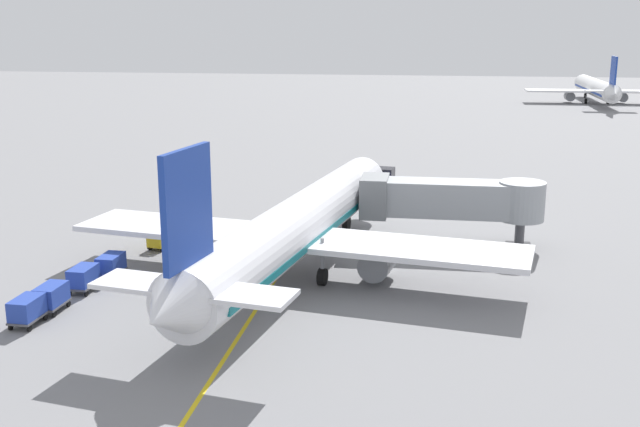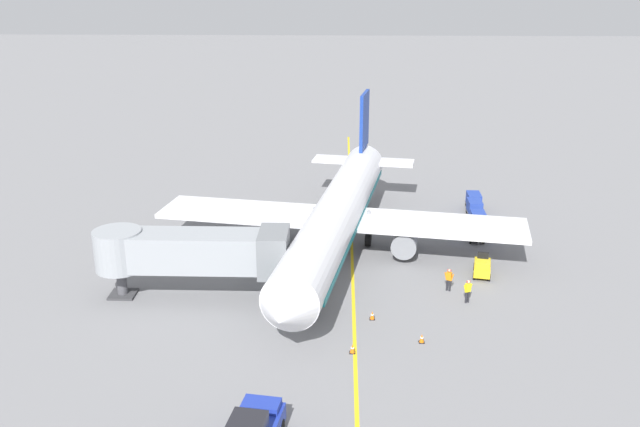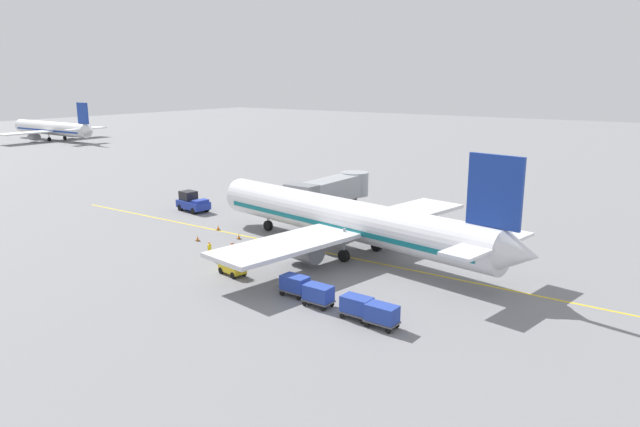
# 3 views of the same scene
# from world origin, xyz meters

# --- Properties ---
(ground_plane) EXTENTS (400.00, 400.00, 0.00)m
(ground_plane) POSITION_xyz_m (0.00, 0.00, 0.00)
(ground_plane) COLOR slate
(gate_lead_in_line) EXTENTS (0.24, 80.00, 0.01)m
(gate_lead_in_line) POSITION_xyz_m (0.00, 0.00, 0.00)
(gate_lead_in_line) COLOR gold
(gate_lead_in_line) RESTS_ON ground
(parked_airliner) EXTENTS (30.45, 37.24, 10.63)m
(parked_airliner) POSITION_xyz_m (1.19, 1.36, 3.19)
(parked_airliner) COLOR silver
(parked_airliner) RESTS_ON ground
(jet_bridge) EXTENTS (13.49, 3.50, 4.98)m
(jet_bridge) POSITION_xyz_m (11.20, 9.96, 3.45)
(jet_bridge) COLOR #93999E
(jet_bridge) RESTS_ON ground
(baggage_tug_lead) EXTENTS (1.72, 2.69, 1.62)m
(baggage_tug_lead) POSITION_xyz_m (-9.74, 5.83, 0.71)
(baggage_tug_lead) COLOR gold
(baggage_tug_lead) RESTS_ON ground
(baggage_cart_front) EXTENTS (1.35, 2.92, 1.58)m
(baggage_cart_front) POSITION_xyz_m (-10.59, -1.51, 0.95)
(baggage_cart_front) COLOR #4C4C51
(baggage_cart_front) RESTS_ON ground
(baggage_cart_second_in_train) EXTENTS (1.35, 2.92, 1.58)m
(baggage_cart_second_in_train) POSITION_xyz_m (-11.25, -4.13, 0.95)
(baggage_cart_second_in_train) COLOR #4C4C51
(baggage_cart_second_in_train) RESTS_ON ground
(baggage_cart_third_in_train) EXTENTS (1.35, 2.92, 1.58)m
(baggage_cart_third_in_train) POSITION_xyz_m (-11.54, -7.57, 0.95)
(baggage_cart_third_in_train) COLOR #4C4C51
(baggage_cart_third_in_train) RESTS_ON ground
(baggage_cart_tail_end) EXTENTS (1.35, 2.92, 1.58)m
(baggage_cart_tail_end) POSITION_xyz_m (-11.85, -9.71, 0.95)
(baggage_cart_tail_end) COLOR #4C4C51
(baggage_cart_tail_end) RESTS_ON ground
(ground_crew_wing_walker) EXTENTS (0.68, 0.42, 1.69)m
(ground_crew_wing_walker) POSITION_xyz_m (-7.88, 10.32, 0.95)
(ground_crew_wing_walker) COLOR #232328
(ground_crew_wing_walker) RESTS_ON ground
(ground_crew_loader) EXTENTS (0.68, 0.43, 1.69)m
(ground_crew_loader) POSITION_xyz_m (-6.85, 8.47, 0.95)
(ground_crew_loader) COLOR #232328
(ground_crew_loader) RESTS_ON ground
(safety_cone_nose_left) EXTENTS (0.36, 0.36, 0.59)m
(safety_cone_nose_left) POSITION_xyz_m (-1.21, 12.97, 0.29)
(safety_cone_nose_left) COLOR black
(safety_cone_nose_left) RESTS_ON ground
(safety_cone_nose_right) EXTENTS (0.36, 0.36, 0.59)m
(safety_cone_nose_right) POSITION_xyz_m (-4.15, 15.89, 0.29)
(safety_cone_nose_right) COLOR black
(safety_cone_nose_right) RESTS_ON ground
(safety_cone_wing_tip) EXTENTS (0.36, 0.36, 0.59)m
(safety_cone_wing_tip) POSITION_xyz_m (0.16, 17.26, 0.29)
(safety_cone_wing_tip) COLOR black
(safety_cone_wing_tip) RESTS_ON ground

